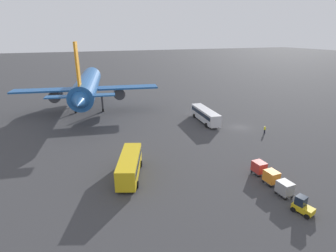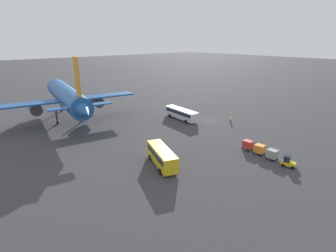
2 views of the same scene
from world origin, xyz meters
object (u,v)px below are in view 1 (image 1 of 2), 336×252
Objects in this scene: shuttle_bus_near at (205,114)px; cargo_cart_grey at (285,188)px; baggage_tug at (302,206)px; cargo_cart_red at (259,167)px; worker_person at (265,130)px; airplane at (87,86)px; shuttle_bus_far at (130,164)px; cargo_cart_orange at (271,177)px.

shuttle_bus_near is 32.19m from cargo_cart_grey.
cargo_cart_red is (9.47, -1.23, 0.25)m from baggage_tug.
worker_person is at bearing -42.87° from cargo_cart_red.
cargo_cart_red is (-25.79, 4.66, -0.70)m from shuttle_bus_near.
airplane is at bearing 24.77° from cargo_cart_red.
shuttle_bus_far is 20.85m from cargo_cart_orange.
shuttle_bus_near is 6.03× the size of cargo_cart_orange.
cargo_cart_red is (-13.95, 12.95, 0.32)m from worker_person.
worker_person is 0.84× the size of cargo_cart_grey.
worker_person is 0.84× the size of cargo_cart_orange.
airplane is 53.40m from cargo_cart_orange.
baggage_tug reaches higher than worker_person.
baggage_tug is 3.57m from cargo_cart_grey.
cargo_cart_orange is (-28.77, 4.90, -0.70)m from shuttle_bus_near.
cargo_cart_grey is 1.00× the size of cargo_cart_orange.
cargo_cart_red reaches higher than worker_person.
cargo_cart_grey is at bearing 172.55° from cargo_cart_orange.
shuttle_bus_near reaches higher than cargo_cart_grey.
baggage_tug is at bearing 171.35° from cargo_cart_orange.
airplane reaches higher than shuttle_bus_near.
cargo_cart_orange is at bearing 175.01° from shuttle_bus_near.
baggage_tug is 1.53× the size of worker_person.
cargo_cart_red is at bearing -23.55° from baggage_tug.
shuttle_bus_near reaches higher than cargo_cart_orange.
shuttle_bus_near reaches higher than cargo_cart_red.
shuttle_bus_far is 22.03m from cargo_cart_grey.
cargo_cart_grey is at bearing -104.24° from shuttle_bus_far.
shuttle_bus_far is at bearing 63.00° from cargo_cart_orange.
cargo_cart_grey is at bearing 175.22° from shuttle_bus_near.
cargo_cart_orange is at bearing -7.45° from cargo_cart_grey.
shuttle_bus_far reaches higher than cargo_cart_grey.
cargo_cart_red is (2.98, -0.24, 0.00)m from cargo_cart_orange.
cargo_cart_orange is at bearing -147.18° from airplane.
shuttle_bus_far reaches higher than cargo_cart_orange.
shuttle_bus_near reaches higher than worker_person.
shuttle_bus_far is 5.07× the size of cargo_cart_red.
worker_person is 24.10m from cargo_cart_grey.
airplane is at bearing 23.18° from cargo_cart_orange.
airplane reaches higher than shuttle_bus_far.
shuttle_bus_far is at bearing 134.14° from shuttle_bus_near.
worker_person is (7.47, -31.75, -1.15)m from shuttle_bus_far.
baggage_tug is 1.29× the size of cargo_cart_orange.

